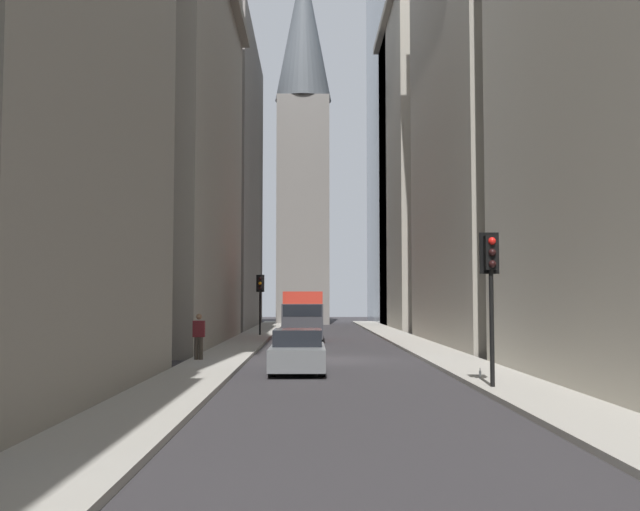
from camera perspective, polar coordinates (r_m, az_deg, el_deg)
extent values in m
plane|color=#302D30|center=(28.76, 1.18, -8.33)|extent=(135.00, 135.00, 0.00)
cube|color=#A8A399|center=(28.95, -7.85, -8.12)|extent=(90.00, 2.20, 0.14)
cube|color=#A8A399|center=(29.26, 10.11, -8.05)|extent=(90.00, 2.20, 0.14)
cube|color=#A8A091|center=(61.20, 10.21, 7.68)|extent=(16.28, 10.00, 28.46)
cube|color=gray|center=(63.87, 5.21, 18.41)|extent=(16.28, 0.50, 0.60)
cube|color=#A8A091|center=(40.62, 16.21, 12.67)|extent=(17.20, 10.00, 27.28)
cube|color=gray|center=(60.65, -9.97, 5.78)|extent=(19.38, 10.00, 24.30)
cube|color=gray|center=(40.13, -14.86, 9.51)|extent=(19.24, 10.00, 22.74)
cube|color=#93A3B2|center=(77.19, 9.78, 16.53)|extent=(20.87, 14.00, 57.58)
cube|color=gray|center=(70.01, -1.36, 3.56)|extent=(5.05, 5.05, 22.05)
cone|color=#474C51|center=(74.52, -1.34, 17.69)|extent=(5.55, 5.55, 14.63)
cube|color=red|center=(42.42, -1.37, -4.69)|extent=(4.60, 2.25, 2.60)
cube|color=#38383D|center=(39.23, -1.42, -5.29)|extent=(1.90, 2.25, 1.90)
cube|color=black|center=(39.21, -1.42, -4.42)|extent=(1.92, 2.09, 0.64)
cylinder|color=black|center=(39.26, 0.03, -6.39)|extent=(0.88, 0.28, 0.88)
cylinder|color=black|center=(39.28, -2.86, -6.39)|extent=(0.88, 0.28, 0.88)
cylinder|color=black|center=(43.85, -0.06, -6.09)|extent=(0.88, 0.28, 0.88)
cylinder|color=black|center=(43.87, -2.65, -6.08)|extent=(0.88, 0.28, 0.88)
cube|color=slate|center=(23.72, -1.81, -8.08)|extent=(4.30, 1.78, 0.70)
cube|color=black|center=(23.87, -1.80, -6.56)|extent=(2.10, 1.58, 0.54)
cylinder|color=black|center=(22.39, 0.15, -8.88)|extent=(0.64, 0.22, 0.64)
cylinder|color=black|center=(22.42, -3.89, -8.87)|extent=(0.64, 0.22, 0.64)
cylinder|color=black|center=(25.08, 0.04, -8.30)|extent=(0.64, 0.22, 0.64)
cylinder|color=black|center=(25.10, -3.56, -8.29)|extent=(0.64, 0.22, 0.64)
cylinder|color=black|center=(19.23, 13.60, -5.66)|extent=(0.12, 0.12, 3.04)
cube|color=black|center=(19.25, 13.51, 0.21)|extent=(0.28, 0.32, 0.90)
cube|color=black|center=(19.40, 13.40, 0.18)|extent=(0.03, 0.52, 1.10)
sphere|color=red|center=(19.12, 13.62, 1.14)|extent=(0.20, 0.20, 0.20)
sphere|color=black|center=(19.10, 13.63, 0.24)|extent=(0.20, 0.20, 0.20)
sphere|color=black|center=(19.08, 13.64, -0.65)|extent=(0.20, 0.20, 0.20)
cylinder|color=black|center=(45.61, -4.83, -4.58)|extent=(0.12, 0.12, 2.83)
cube|color=black|center=(45.61, -4.82, -2.23)|extent=(0.28, 0.32, 0.90)
cube|color=black|center=(45.77, -4.80, -2.24)|extent=(0.03, 0.52, 1.10)
sphere|color=black|center=(45.46, -4.83, -1.85)|extent=(0.20, 0.20, 0.20)
sphere|color=orange|center=(45.45, -4.83, -2.23)|extent=(0.20, 0.20, 0.20)
sphere|color=black|center=(45.45, -4.83, -2.61)|extent=(0.20, 0.20, 0.20)
cylinder|color=#473D33|center=(27.37, -9.52, -7.34)|extent=(0.16, 0.16, 0.85)
cylinder|color=#473D33|center=(27.39, -9.87, -7.34)|extent=(0.16, 0.16, 0.85)
cube|color=maroon|center=(27.34, -9.68, -5.81)|extent=(0.26, 0.44, 0.62)
sphere|color=#936B4C|center=(27.33, -9.67, -4.85)|extent=(0.22, 0.22, 0.22)
cylinder|color=#999EA3|center=(21.42, 12.70, -9.26)|extent=(0.07, 0.07, 0.20)
cylinder|color=#999EA3|center=(21.41, 12.70, -8.90)|extent=(0.03, 0.03, 0.07)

